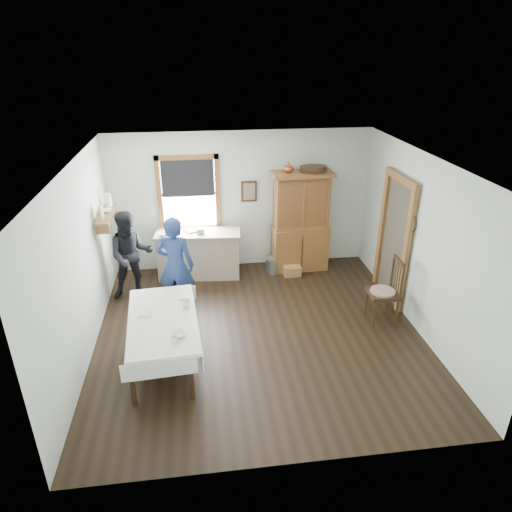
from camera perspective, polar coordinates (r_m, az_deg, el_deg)
The scene contains 20 objects.
room at distance 6.61m, azimuth 0.37°, elevation 0.13°, with size 5.01×5.01×2.70m.
window at distance 8.77m, azimuth -8.44°, elevation 8.21°, with size 1.18×0.07×1.48m.
doorway at distance 8.11m, azimuth 16.97°, elevation 2.41°, with size 0.09×1.14×2.22m.
wall_shelf at distance 8.05m, azimuth -18.24°, elevation 5.21°, with size 0.24×1.00×0.44m.
framed_picture at distance 8.84m, azimuth -0.87°, elevation 8.07°, with size 0.30×0.04×0.40m, color #372413.
rug_beater at distance 7.45m, azimuth 19.11°, elevation 4.72°, with size 0.27×0.27×0.01m, color black.
work_counter at distance 8.84m, azimuth -7.13°, elevation 0.27°, with size 1.59×0.60×0.91m, color tan.
china_hutch at distance 8.92m, azimuth 5.59°, elevation 4.25°, with size 1.15×0.55×1.96m, color olive.
dining_table at distance 6.62m, azimuth -11.35°, elevation -10.29°, with size 0.96×1.82×0.73m, color white.
spindle_chair at distance 7.59m, azimuth 15.63°, elevation -4.18°, with size 0.50×0.50×1.10m, color #372413.
pail at distance 9.01m, azimuth 2.10°, elevation -1.18°, with size 0.28×0.28×0.30m, color gray.
wicker_basket at distance 8.95m, azimuth 4.51°, elevation -1.82°, with size 0.34×0.24×0.20m, color #AB814D.
woman_blue at distance 7.58m, azimuth -9.99°, elevation -1.61°, with size 0.57×0.38×1.56m, color navy.
figure_dark at distance 8.24m, azimuth -15.31°, elevation -0.26°, with size 0.71×0.56×1.47m, color black.
table_cup_a at distance 6.60m, azimuth -8.75°, elevation -5.86°, with size 0.13×0.13×0.10m, color white.
table_cup_b at distance 5.89m, azimuth -10.12°, elevation -10.26°, with size 0.10×0.10×0.09m, color white.
table_bowl at distance 6.01m, azimuth -9.52°, elevation -9.60°, with size 0.21×0.21×0.05m, color white.
counter_book at distance 8.69m, azimuth -8.80°, elevation 3.07°, with size 0.18×0.24×0.02m, color #7F6854.
counter_bowl at distance 8.57m, azimuth -11.38°, elevation 2.64°, with size 0.18×0.18×0.06m, color white.
shelf_bowl at distance 8.05m, azimuth -18.25°, elevation 5.41°, with size 0.22×0.22×0.05m, color white.
Camera 1 is at (-0.83, -5.93, 4.15)m, focal length 32.00 mm.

